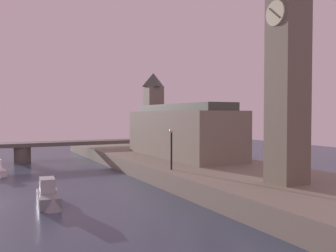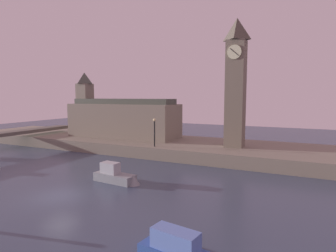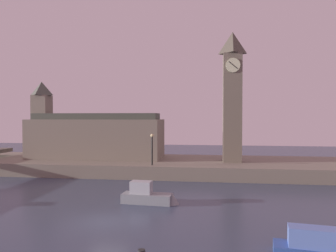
% 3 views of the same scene
% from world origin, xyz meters
% --- Properties ---
extents(ground_plane, '(120.00, 120.00, 0.00)m').
position_xyz_m(ground_plane, '(0.00, 0.00, 0.00)').
color(ground_plane, '#384256').
extents(far_embankment, '(70.00, 12.00, 1.50)m').
position_xyz_m(far_embankment, '(0.00, 20.00, 0.75)').
color(far_embankment, slate).
rests_on(far_embankment, ground).
extents(clock_tower, '(2.40, 2.44, 15.49)m').
position_xyz_m(clock_tower, '(9.17, 19.36, 9.48)').
color(clock_tower, '#6B6051').
rests_on(clock_tower, far_embankment).
extents(parliament_hall, '(17.34, 5.87, 10.08)m').
position_xyz_m(parliament_hall, '(-8.87, 20.79, 4.45)').
color(parliament_hall, slate).
rests_on(parliament_hall, far_embankment).
extents(streetlamp, '(0.36, 0.36, 3.49)m').
position_xyz_m(streetlamp, '(0.19, 15.14, 3.71)').
color(streetlamp, black).
rests_on(streetlamp, far_embankment).
extents(boat_cruiser_grey, '(4.69, 1.71, 1.82)m').
position_xyz_m(boat_cruiser_grey, '(1.99, 4.84, 0.58)').
color(boat_cruiser_grey, gray).
rests_on(boat_cruiser_grey, ground).
extents(boat_tour_blue, '(5.64, 2.12, 1.80)m').
position_xyz_m(boat_tour_blue, '(12.70, -4.01, 0.47)').
color(boat_tour_blue, '#2D4C93').
rests_on(boat_tour_blue, ground).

